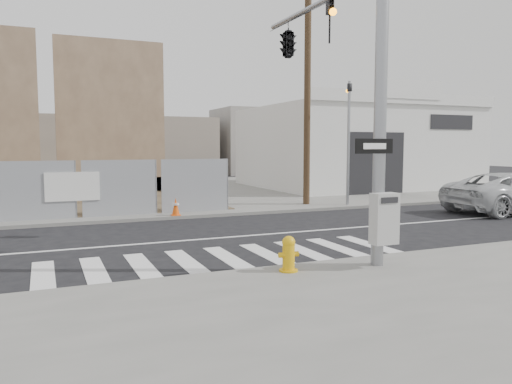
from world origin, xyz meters
name	(u,v)px	position (x,y,z in m)	size (l,w,h in m)	color
ground	(198,240)	(0.00, 0.00, 0.00)	(100.00, 100.00, 0.00)	black
sidewalk_far	(123,194)	(0.00, 14.00, 0.06)	(50.00, 20.00, 0.12)	slate
signal_pole	(314,60)	(2.49, -2.05, 4.78)	(0.96, 5.87, 7.00)	gray
far_signal_pole	(349,125)	(8.00, 4.60, 3.48)	(0.16, 0.20, 5.60)	gray
concrete_wall_right	(112,131)	(-0.50, 14.08, 3.38)	(5.50, 1.30, 8.00)	brown
auto_shop	(354,147)	(14.00, 12.97, 2.54)	(12.00, 10.20, 5.95)	silver
utility_pole_right	(307,84)	(6.50, 5.50, 5.20)	(1.60, 0.28, 10.00)	#453220
fire_hydrant	(289,254)	(0.54, -4.55, 0.47)	(0.45, 0.44, 0.72)	#E1A80C
traffic_cone_d	(176,207)	(0.44, 4.22, 0.43)	(0.35, 0.35, 0.63)	#E8500C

